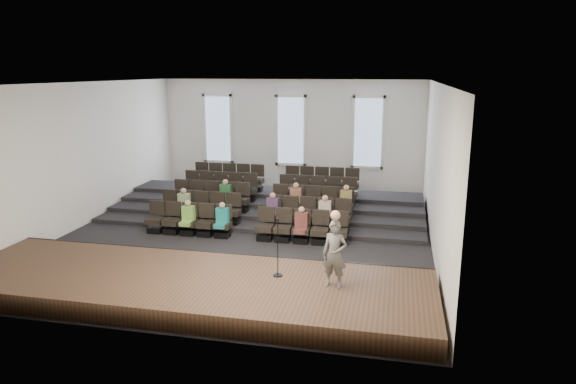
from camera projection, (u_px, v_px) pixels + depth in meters
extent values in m
plane|color=black|center=(249.00, 233.00, 17.43)|extent=(14.00, 14.00, 0.00)
cube|color=white|center=(246.00, 83.00, 16.27)|extent=(12.00, 14.00, 0.02)
cube|color=white|center=(291.00, 135.00, 23.53)|extent=(12.00, 0.04, 5.00)
cube|color=white|center=(147.00, 220.00, 10.17)|extent=(12.00, 0.04, 5.00)
cube|color=white|center=(84.00, 154.00, 18.08)|extent=(0.04, 14.00, 5.00)
cube|color=white|center=(437.00, 168.00, 15.62)|extent=(0.04, 14.00, 5.00)
cube|color=#412D1B|center=(190.00, 286.00, 12.52)|extent=(11.80, 3.60, 0.50)
cube|color=black|center=(215.00, 261.00, 14.21)|extent=(11.80, 0.06, 0.52)
cube|color=black|center=(266.00, 213.00, 19.62)|extent=(11.80, 4.80, 0.15)
cube|color=black|center=(269.00, 207.00, 20.11)|extent=(11.80, 3.75, 0.30)
cube|color=black|center=(272.00, 202.00, 20.59)|extent=(11.80, 2.70, 0.45)
cube|color=black|center=(276.00, 197.00, 21.07)|extent=(11.80, 1.65, 0.60)
cube|color=black|center=(156.00, 230.00, 17.48)|extent=(0.47, 0.43, 0.20)
cube|color=black|center=(155.00, 221.00, 17.40)|extent=(0.55, 0.50, 0.19)
cube|color=black|center=(157.00, 208.00, 17.51)|extent=(0.55, 0.08, 0.50)
cube|color=black|center=(172.00, 231.00, 17.35)|extent=(0.47, 0.43, 0.20)
cube|color=black|center=(172.00, 222.00, 17.28)|extent=(0.55, 0.50, 0.19)
cube|color=black|center=(174.00, 209.00, 17.39)|extent=(0.55, 0.08, 0.50)
cube|color=black|center=(189.00, 232.00, 17.23)|extent=(0.47, 0.43, 0.20)
cube|color=black|center=(188.00, 223.00, 17.16)|extent=(0.55, 0.50, 0.19)
cube|color=black|center=(190.00, 210.00, 17.26)|extent=(0.55, 0.08, 0.50)
cube|color=black|center=(206.00, 233.00, 17.11)|extent=(0.47, 0.43, 0.20)
cube|color=black|center=(205.00, 224.00, 17.04)|extent=(0.55, 0.50, 0.19)
cube|color=black|center=(207.00, 211.00, 17.14)|extent=(0.55, 0.08, 0.50)
cube|color=black|center=(223.00, 234.00, 16.99)|extent=(0.47, 0.43, 0.20)
cube|color=black|center=(222.00, 225.00, 16.91)|extent=(0.55, 0.50, 0.19)
cube|color=black|center=(224.00, 212.00, 17.02)|extent=(0.55, 0.08, 0.50)
cube|color=black|center=(265.00, 237.00, 16.69)|extent=(0.47, 0.43, 0.20)
cube|color=black|center=(265.00, 228.00, 16.62)|extent=(0.55, 0.50, 0.19)
cube|color=black|center=(266.00, 214.00, 16.72)|extent=(0.55, 0.08, 0.50)
cube|color=black|center=(283.00, 238.00, 16.57)|extent=(0.47, 0.43, 0.20)
cube|color=black|center=(283.00, 229.00, 16.49)|extent=(0.55, 0.50, 0.19)
cube|color=black|center=(284.00, 215.00, 16.60)|extent=(0.55, 0.08, 0.50)
cube|color=black|center=(301.00, 240.00, 16.44)|extent=(0.47, 0.43, 0.20)
cube|color=black|center=(301.00, 230.00, 16.37)|extent=(0.55, 0.50, 0.19)
cube|color=black|center=(302.00, 216.00, 16.48)|extent=(0.55, 0.08, 0.50)
cube|color=black|center=(320.00, 241.00, 16.32)|extent=(0.47, 0.43, 0.20)
cube|color=black|center=(320.00, 232.00, 16.25)|extent=(0.55, 0.50, 0.19)
cube|color=black|center=(321.00, 217.00, 16.35)|extent=(0.55, 0.08, 0.50)
cube|color=black|center=(338.00, 242.00, 16.20)|extent=(0.47, 0.43, 0.20)
cube|color=black|center=(339.00, 233.00, 16.13)|extent=(0.55, 0.50, 0.19)
cube|color=black|center=(340.00, 218.00, 16.23)|extent=(0.55, 0.08, 0.50)
cube|color=black|center=(169.00, 217.00, 18.44)|extent=(0.47, 0.43, 0.20)
cube|color=black|center=(168.00, 209.00, 18.37)|extent=(0.55, 0.50, 0.19)
cube|color=black|center=(170.00, 196.00, 18.47)|extent=(0.55, 0.08, 0.50)
cube|color=black|center=(184.00, 218.00, 18.32)|extent=(0.47, 0.43, 0.20)
cube|color=black|center=(184.00, 210.00, 18.25)|extent=(0.55, 0.50, 0.19)
cube|color=black|center=(186.00, 197.00, 18.35)|extent=(0.55, 0.08, 0.50)
cube|color=black|center=(200.00, 219.00, 18.19)|extent=(0.47, 0.43, 0.20)
cube|color=black|center=(200.00, 210.00, 18.12)|extent=(0.55, 0.50, 0.19)
cube|color=black|center=(202.00, 198.00, 18.23)|extent=(0.55, 0.08, 0.50)
cube|color=black|center=(216.00, 220.00, 18.07)|extent=(0.47, 0.43, 0.20)
cube|color=black|center=(216.00, 211.00, 18.00)|extent=(0.55, 0.50, 0.19)
cube|color=black|center=(218.00, 199.00, 18.10)|extent=(0.55, 0.08, 0.50)
cube|color=black|center=(232.00, 221.00, 17.95)|extent=(0.47, 0.43, 0.20)
cube|color=black|center=(232.00, 212.00, 17.88)|extent=(0.55, 0.50, 0.19)
cube|color=black|center=(234.00, 200.00, 17.98)|extent=(0.55, 0.08, 0.50)
cube|color=black|center=(273.00, 223.00, 17.65)|extent=(0.47, 0.43, 0.20)
cube|color=black|center=(273.00, 215.00, 17.58)|extent=(0.55, 0.50, 0.19)
cube|color=black|center=(274.00, 202.00, 17.68)|extent=(0.55, 0.08, 0.50)
cube|color=black|center=(290.00, 225.00, 17.53)|extent=(0.47, 0.43, 0.20)
cube|color=black|center=(290.00, 216.00, 17.46)|extent=(0.55, 0.50, 0.19)
cube|color=black|center=(291.00, 203.00, 17.56)|extent=(0.55, 0.08, 0.50)
cube|color=black|center=(307.00, 226.00, 17.41)|extent=(0.47, 0.43, 0.20)
cube|color=black|center=(307.00, 217.00, 17.33)|extent=(0.55, 0.50, 0.19)
cube|color=black|center=(308.00, 204.00, 17.44)|extent=(0.55, 0.08, 0.50)
cube|color=black|center=(324.00, 227.00, 17.28)|extent=(0.47, 0.43, 0.20)
cube|color=black|center=(325.00, 218.00, 17.21)|extent=(0.55, 0.50, 0.19)
cube|color=black|center=(326.00, 205.00, 17.32)|extent=(0.55, 0.08, 0.50)
cube|color=black|center=(342.00, 228.00, 17.16)|extent=(0.47, 0.43, 0.20)
cube|color=black|center=(342.00, 219.00, 17.09)|extent=(0.55, 0.50, 0.19)
cube|color=black|center=(343.00, 206.00, 17.19)|extent=(0.55, 0.08, 0.50)
cube|color=black|center=(181.00, 206.00, 19.40)|extent=(0.47, 0.42, 0.20)
cube|color=black|center=(180.00, 198.00, 19.33)|extent=(0.55, 0.50, 0.19)
cube|color=black|center=(182.00, 186.00, 19.44)|extent=(0.55, 0.08, 0.50)
cube|color=black|center=(195.00, 206.00, 19.28)|extent=(0.47, 0.42, 0.20)
cube|color=black|center=(195.00, 198.00, 19.21)|extent=(0.55, 0.50, 0.19)
cube|color=black|center=(197.00, 187.00, 19.31)|extent=(0.55, 0.08, 0.50)
cube|color=black|center=(211.00, 207.00, 19.16)|extent=(0.47, 0.42, 0.20)
cube|color=black|center=(210.00, 199.00, 19.09)|extent=(0.55, 0.50, 0.19)
cube|color=black|center=(212.00, 187.00, 19.19)|extent=(0.55, 0.08, 0.50)
cube|color=black|center=(226.00, 208.00, 19.04)|extent=(0.47, 0.42, 0.20)
cube|color=black|center=(226.00, 200.00, 18.96)|extent=(0.55, 0.50, 0.19)
cube|color=black|center=(227.00, 188.00, 19.07)|extent=(0.55, 0.08, 0.50)
cube|color=black|center=(241.00, 209.00, 18.91)|extent=(0.47, 0.42, 0.20)
cube|color=black|center=(241.00, 201.00, 18.84)|extent=(0.55, 0.50, 0.19)
cube|color=black|center=(243.00, 189.00, 18.95)|extent=(0.55, 0.08, 0.50)
cube|color=black|center=(279.00, 211.00, 18.62)|extent=(0.47, 0.42, 0.20)
cube|color=black|center=(279.00, 203.00, 18.54)|extent=(0.55, 0.50, 0.19)
cube|color=black|center=(281.00, 191.00, 18.65)|extent=(0.55, 0.08, 0.50)
cube|color=black|center=(296.00, 212.00, 18.49)|extent=(0.47, 0.42, 0.20)
cube|color=black|center=(296.00, 204.00, 18.42)|extent=(0.55, 0.50, 0.19)
cube|color=black|center=(297.00, 192.00, 18.53)|extent=(0.55, 0.08, 0.50)
cube|color=black|center=(312.00, 213.00, 18.37)|extent=(0.47, 0.42, 0.20)
cube|color=black|center=(312.00, 205.00, 18.30)|extent=(0.55, 0.50, 0.19)
cube|color=black|center=(313.00, 192.00, 18.40)|extent=(0.55, 0.08, 0.50)
cube|color=black|center=(329.00, 214.00, 18.25)|extent=(0.47, 0.42, 0.20)
cube|color=black|center=(329.00, 206.00, 18.18)|extent=(0.55, 0.50, 0.19)
cube|color=black|center=(330.00, 193.00, 18.28)|extent=(0.55, 0.08, 0.50)
cube|color=black|center=(346.00, 215.00, 18.12)|extent=(0.47, 0.42, 0.20)
cube|color=black|center=(346.00, 207.00, 18.05)|extent=(0.55, 0.50, 0.19)
cube|color=black|center=(347.00, 194.00, 18.16)|extent=(0.55, 0.08, 0.50)
cube|color=black|center=(191.00, 195.00, 20.37)|extent=(0.47, 0.42, 0.20)
cube|color=black|center=(191.00, 188.00, 20.30)|extent=(0.55, 0.50, 0.19)
cube|color=black|center=(192.00, 176.00, 20.40)|extent=(0.55, 0.08, 0.50)
cube|color=black|center=(205.00, 196.00, 20.24)|extent=(0.47, 0.42, 0.20)
cube|color=black|center=(205.00, 188.00, 20.17)|extent=(0.55, 0.50, 0.19)
cube|color=black|center=(207.00, 177.00, 20.28)|extent=(0.55, 0.08, 0.50)
cube|color=black|center=(220.00, 197.00, 20.12)|extent=(0.47, 0.42, 0.20)
cube|color=black|center=(220.00, 189.00, 20.05)|extent=(0.55, 0.50, 0.19)
cube|color=black|center=(221.00, 178.00, 20.15)|extent=(0.55, 0.08, 0.50)
cube|color=black|center=(234.00, 198.00, 20.00)|extent=(0.47, 0.42, 0.20)
cube|color=black|center=(234.00, 190.00, 19.93)|extent=(0.55, 0.50, 0.19)
cube|color=black|center=(236.00, 178.00, 20.03)|extent=(0.55, 0.08, 0.50)
cube|color=black|center=(249.00, 198.00, 19.88)|extent=(0.47, 0.42, 0.20)
cube|color=black|center=(249.00, 191.00, 19.80)|extent=(0.55, 0.50, 0.19)
cube|color=black|center=(250.00, 179.00, 19.91)|extent=(0.55, 0.08, 0.50)
cube|color=black|center=(286.00, 200.00, 19.58)|extent=(0.47, 0.42, 0.20)
cube|color=black|center=(286.00, 192.00, 19.51)|extent=(0.55, 0.50, 0.19)
cube|color=black|center=(287.00, 181.00, 19.61)|extent=(0.55, 0.08, 0.50)
cube|color=black|center=(301.00, 201.00, 19.46)|extent=(0.47, 0.42, 0.20)
cube|color=black|center=(301.00, 193.00, 19.39)|extent=(0.55, 0.50, 0.19)
cube|color=black|center=(302.00, 181.00, 19.49)|extent=(0.55, 0.08, 0.50)
cube|color=black|center=(317.00, 202.00, 19.33)|extent=(0.47, 0.42, 0.20)
cube|color=black|center=(317.00, 194.00, 19.26)|extent=(0.55, 0.50, 0.19)
cube|color=black|center=(318.00, 182.00, 19.37)|extent=(0.55, 0.08, 0.50)
cube|color=black|center=(333.00, 203.00, 19.21)|extent=(0.47, 0.42, 0.20)
cube|color=black|center=(333.00, 195.00, 19.14)|extent=(0.55, 0.50, 0.19)
cube|color=black|center=(334.00, 183.00, 19.24)|extent=(0.55, 0.08, 0.50)
cube|color=black|center=(349.00, 204.00, 19.09)|extent=(0.47, 0.42, 0.20)
cube|color=black|center=(349.00, 196.00, 19.02)|extent=(0.55, 0.50, 0.19)
cube|color=black|center=(350.00, 184.00, 19.12)|extent=(0.55, 0.08, 0.50)
cube|color=black|center=(201.00, 186.00, 21.33)|extent=(0.47, 0.42, 0.20)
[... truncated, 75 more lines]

